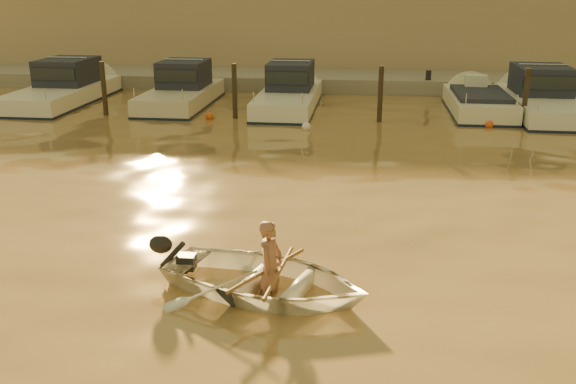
# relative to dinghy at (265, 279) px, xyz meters

# --- Properties ---
(ground_plane) EXTENTS (160.00, 160.00, 0.00)m
(ground_plane) POSITION_rel_dinghy_xyz_m (2.18, -0.05, -0.24)
(ground_plane) COLOR olive
(ground_plane) RESTS_ON ground
(dinghy) EXTENTS (4.01, 3.34, 0.72)m
(dinghy) POSITION_rel_dinghy_xyz_m (0.00, 0.00, 0.00)
(dinghy) COLOR white
(dinghy) RESTS_ON ground_plane
(person) EXTENTS (0.52, 0.65, 1.56)m
(person) POSITION_rel_dinghy_xyz_m (0.10, -0.03, 0.24)
(person) COLOR #8E5E47
(person) RESTS_ON dinghy
(outboard_motor) EXTENTS (0.98, 0.64, 0.70)m
(outboard_motor) POSITION_rel_dinghy_xyz_m (-1.44, 0.42, 0.04)
(outboard_motor) COLOR black
(outboard_motor) RESTS_ON dinghy
(oar_port) EXTENTS (0.22, 2.10, 0.13)m
(oar_port) POSITION_rel_dinghy_xyz_m (0.24, -0.07, 0.18)
(oar_port) COLOR brown
(oar_port) RESTS_ON dinghy
(oar_starboard) EXTENTS (0.98, 1.91, 0.13)m
(oar_starboard) POSITION_rel_dinghy_xyz_m (0.05, -0.01, 0.18)
(oar_starboard) COLOR brown
(oar_starboard) RESTS_ON dinghy
(moored_boat_0) EXTENTS (2.45, 7.71, 1.75)m
(moored_boat_0) POSITION_rel_dinghy_xyz_m (-11.09, 15.95, 0.39)
(moored_boat_0) COLOR white
(moored_boat_0) RESTS_ON ground_plane
(moored_boat_1) EXTENTS (2.26, 6.73, 1.75)m
(moored_boat_1) POSITION_rel_dinghy_xyz_m (-6.01, 15.95, 0.39)
(moored_boat_1) COLOR beige
(moored_boat_1) RESTS_ON ground_plane
(moored_boat_2) EXTENTS (2.16, 7.28, 1.75)m
(moored_boat_2) POSITION_rel_dinghy_xyz_m (-1.59, 15.95, 0.39)
(moored_boat_2) COLOR white
(moored_boat_2) RESTS_ON ground_plane
(moored_boat_3) EXTENTS (2.15, 6.17, 0.95)m
(moored_boat_3) POSITION_rel_dinghy_xyz_m (5.78, 15.95, -0.01)
(moored_boat_3) COLOR beige
(moored_boat_3) RESTS_ON ground_plane
(moored_boat_4) EXTENTS (2.46, 7.50, 1.75)m
(moored_boat_4) POSITION_rel_dinghy_xyz_m (8.17, 15.95, 0.39)
(moored_boat_4) COLOR silver
(moored_boat_4) RESTS_ON ground_plane
(piling_0) EXTENTS (0.18, 0.18, 2.20)m
(piling_0) POSITION_rel_dinghy_xyz_m (-8.32, 13.75, 0.66)
(piling_0) COLOR #2D2319
(piling_0) RESTS_ON ground_plane
(piling_1) EXTENTS (0.18, 0.18, 2.20)m
(piling_1) POSITION_rel_dinghy_xyz_m (-3.32, 13.75, 0.66)
(piling_1) COLOR #2D2319
(piling_1) RESTS_ON ground_plane
(piling_2) EXTENTS (0.18, 0.18, 2.20)m
(piling_2) POSITION_rel_dinghy_xyz_m (1.98, 13.75, 0.66)
(piling_2) COLOR #2D2319
(piling_2) RESTS_ON ground_plane
(piling_3) EXTENTS (0.18, 0.18, 2.20)m
(piling_3) POSITION_rel_dinghy_xyz_m (6.98, 13.75, 0.66)
(piling_3) COLOR #2D2319
(piling_3) RESTS_ON ground_plane
(fender_a) EXTENTS (0.30, 0.30, 0.30)m
(fender_a) POSITION_rel_dinghy_xyz_m (-10.19, 12.97, -0.14)
(fender_a) COLOR silver
(fender_a) RESTS_ON ground_plane
(fender_b) EXTENTS (0.30, 0.30, 0.30)m
(fender_b) POSITION_rel_dinghy_xyz_m (-4.23, 13.49, -0.14)
(fender_b) COLOR #C65017
(fender_b) RESTS_ON ground_plane
(fender_c) EXTENTS (0.30, 0.30, 0.30)m
(fender_c) POSITION_rel_dinghy_xyz_m (-0.51, 12.16, -0.14)
(fender_c) COLOR white
(fender_c) RESTS_ON ground_plane
(fender_d) EXTENTS (0.30, 0.30, 0.30)m
(fender_d) POSITION_rel_dinghy_xyz_m (5.76, 13.31, -0.14)
(fender_d) COLOR #DD501A
(fender_d) RESTS_ON ground_plane
(quay) EXTENTS (52.00, 4.00, 1.00)m
(quay) POSITION_rel_dinghy_xyz_m (2.18, 21.45, -0.09)
(quay) COLOR gray
(quay) RESTS_ON ground_plane
(waterfront_building) EXTENTS (46.00, 7.00, 4.80)m
(waterfront_building) POSITION_rel_dinghy_xyz_m (2.18, 26.95, 2.16)
(waterfront_building) COLOR #9E8466
(waterfront_building) RESTS_ON quay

